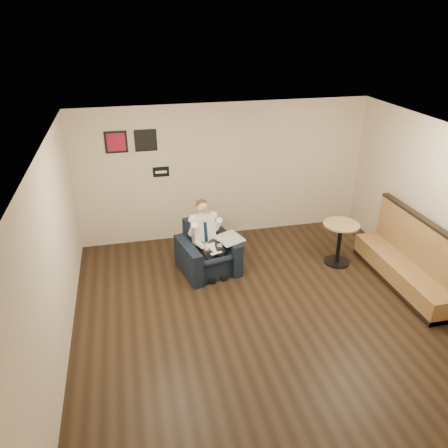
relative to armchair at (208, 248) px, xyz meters
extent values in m
plane|color=black|center=(0.66, -1.54, -0.47)|extent=(6.00, 6.00, 0.00)
cube|color=beige|center=(0.66, 1.46, 0.93)|extent=(6.00, 0.02, 2.80)
cube|color=beige|center=(0.66, -4.54, 0.93)|extent=(6.00, 0.02, 2.80)
cube|color=beige|center=(-2.34, -1.54, 0.93)|extent=(0.02, 6.00, 2.80)
cube|color=white|center=(0.66, -1.54, 2.33)|extent=(6.00, 6.00, 0.02)
cube|color=black|center=(-0.64, 1.44, 1.03)|extent=(0.32, 0.02, 0.20)
cube|color=maroon|center=(-1.44, 1.44, 1.68)|extent=(0.42, 0.03, 0.42)
cube|color=black|center=(-0.89, 1.44, 1.68)|extent=(0.42, 0.03, 0.42)
cube|color=black|center=(0.00, 0.00, 0.00)|extent=(1.16, 1.16, 0.93)
cube|color=white|center=(0.05, -0.22, 0.11)|extent=(0.29, 0.35, 0.01)
cube|color=silver|center=(0.40, -0.01, 0.17)|extent=(0.53, 0.60, 0.01)
cube|color=black|center=(-0.13, 0.11, -0.25)|extent=(0.65, 0.65, 0.43)
cube|color=green|center=(-0.16, 0.10, -0.03)|extent=(0.47, 0.36, 0.01)
cylinder|color=white|center=(0.07, 0.18, 0.01)|extent=(0.10, 0.10, 0.09)
cube|color=black|center=(-0.04, 0.25, -0.03)|extent=(0.15, 0.12, 0.01)
cube|color=olive|center=(3.25, -1.19, 0.14)|extent=(0.57, 2.38, 1.22)
cylinder|color=tan|center=(2.47, -0.27, -0.05)|extent=(0.82, 0.82, 0.83)
camera|label=1|loc=(-1.28, -6.84, 3.87)|focal=35.00mm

